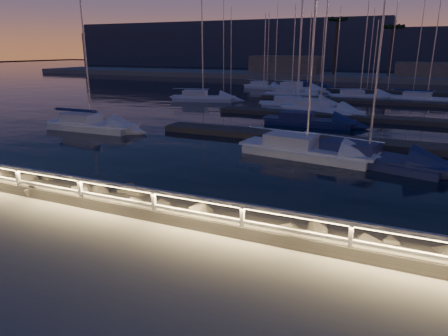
{
  "coord_description": "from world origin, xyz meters",
  "views": [
    {
      "loc": [
        4.79,
        -9.86,
        5.26
      ],
      "look_at": [
        -1.34,
        4.0,
        0.73
      ],
      "focal_mm": 32.0,
      "sensor_mm": 36.0,
      "label": 1
    }
  ],
  "objects_px": {
    "sailboat_e": "(201,97)",
    "sailboat_j": "(290,94)",
    "sailboat_a": "(90,124)",
    "sailboat_k": "(358,96)",
    "sailboat_m": "(263,86)",
    "guard_rail": "(209,207)",
    "sailboat_l": "(425,98)",
    "sailboat_i": "(296,88)",
    "sailboat_c": "(306,120)",
    "sailboat_b": "(303,149)",
    "sailboat_d": "(364,155)",
    "sailboat_g": "(295,104)",
    "sailboat_f": "(318,109)",
    "sailboat_n": "(309,86)"
  },
  "relations": [
    {
      "from": "sailboat_b",
      "to": "sailboat_e",
      "type": "height_order",
      "value": "sailboat_b"
    },
    {
      "from": "sailboat_e",
      "to": "sailboat_m",
      "type": "xyz_separation_m",
      "value": [
        1.68,
        17.36,
        -0.04
      ]
    },
    {
      "from": "sailboat_j",
      "to": "sailboat_c",
      "type": "bearing_deg",
      "value": -78.08
    },
    {
      "from": "sailboat_f",
      "to": "sailboat_j",
      "type": "distance_m",
      "value": 13.83
    },
    {
      "from": "sailboat_c",
      "to": "sailboat_l",
      "type": "height_order",
      "value": "sailboat_l"
    },
    {
      "from": "sailboat_c",
      "to": "sailboat_g",
      "type": "xyz_separation_m",
      "value": [
        -3.23,
        9.41,
        0.02
      ]
    },
    {
      "from": "sailboat_i",
      "to": "sailboat_a",
      "type": "bearing_deg",
      "value": -91.27
    },
    {
      "from": "sailboat_c",
      "to": "sailboat_e",
      "type": "height_order",
      "value": "sailboat_e"
    },
    {
      "from": "sailboat_c",
      "to": "sailboat_l",
      "type": "xyz_separation_m",
      "value": [
        9.22,
        20.05,
        0.01
      ]
    },
    {
      "from": "sailboat_d",
      "to": "sailboat_n",
      "type": "relative_size",
      "value": 1.19
    },
    {
      "from": "sailboat_e",
      "to": "sailboat_j",
      "type": "height_order",
      "value": "sailboat_e"
    },
    {
      "from": "sailboat_c",
      "to": "sailboat_m",
      "type": "xyz_separation_m",
      "value": [
        -12.88,
        27.58,
        0.01
      ]
    },
    {
      "from": "sailboat_a",
      "to": "sailboat_b",
      "type": "distance_m",
      "value": 16.51
    },
    {
      "from": "sailboat_a",
      "to": "sailboat_e",
      "type": "bearing_deg",
      "value": 89.03
    },
    {
      "from": "sailboat_k",
      "to": "sailboat_f",
      "type": "bearing_deg",
      "value": -116.97
    },
    {
      "from": "sailboat_e",
      "to": "sailboat_k",
      "type": "height_order",
      "value": "sailboat_e"
    },
    {
      "from": "sailboat_c",
      "to": "sailboat_l",
      "type": "distance_m",
      "value": 22.07
    },
    {
      "from": "sailboat_l",
      "to": "sailboat_n",
      "type": "bearing_deg",
      "value": 155.42
    },
    {
      "from": "sailboat_l",
      "to": "guard_rail",
      "type": "bearing_deg",
      "value": -90.89
    },
    {
      "from": "guard_rail",
      "to": "sailboat_l",
      "type": "relative_size",
      "value": 3.21
    },
    {
      "from": "sailboat_d",
      "to": "sailboat_m",
      "type": "bearing_deg",
      "value": 130.94
    },
    {
      "from": "sailboat_c",
      "to": "sailboat_l",
      "type": "bearing_deg",
      "value": 63.91
    },
    {
      "from": "sailboat_a",
      "to": "sailboat_e",
      "type": "xyz_separation_m",
      "value": [
        -0.11,
        18.71,
        0.0
      ]
    },
    {
      "from": "sailboat_l",
      "to": "sailboat_n",
      "type": "relative_size",
      "value": 1.22
    },
    {
      "from": "sailboat_l",
      "to": "sailboat_f",
      "type": "bearing_deg",
      "value": -115.54
    },
    {
      "from": "sailboat_f",
      "to": "sailboat_j",
      "type": "relative_size",
      "value": 1.24
    },
    {
      "from": "guard_rail",
      "to": "sailboat_m",
      "type": "xyz_separation_m",
      "value": [
        -14.81,
        49.27,
        -0.96
      ]
    },
    {
      "from": "sailboat_n",
      "to": "sailboat_e",
      "type": "bearing_deg",
      "value": -96.63
    },
    {
      "from": "sailboat_c",
      "to": "sailboat_e",
      "type": "distance_m",
      "value": 17.79
    },
    {
      "from": "sailboat_d",
      "to": "sailboat_i",
      "type": "distance_m",
      "value": 37.32
    },
    {
      "from": "sailboat_d",
      "to": "sailboat_n",
      "type": "distance_m",
      "value": 41.73
    },
    {
      "from": "sailboat_l",
      "to": "sailboat_e",
      "type": "bearing_deg",
      "value": -148.54
    },
    {
      "from": "sailboat_b",
      "to": "sailboat_m",
      "type": "relative_size",
      "value": 1.18
    },
    {
      "from": "sailboat_e",
      "to": "sailboat_j",
      "type": "relative_size",
      "value": 1.15
    },
    {
      "from": "guard_rail",
      "to": "sailboat_c",
      "type": "xyz_separation_m",
      "value": [
        -1.93,
        21.69,
        -0.98
      ]
    },
    {
      "from": "sailboat_e",
      "to": "sailboat_n",
      "type": "relative_size",
      "value": 1.13
    },
    {
      "from": "sailboat_b",
      "to": "sailboat_d",
      "type": "xyz_separation_m",
      "value": [
        3.31,
        0.03,
        -0.03
      ]
    },
    {
      "from": "sailboat_e",
      "to": "sailboat_l",
      "type": "bearing_deg",
      "value": 7.33
    },
    {
      "from": "sailboat_b",
      "to": "guard_rail",
      "type": "bearing_deg",
      "value": -82.42
    },
    {
      "from": "sailboat_a",
      "to": "sailboat_g",
      "type": "bearing_deg",
      "value": 56.6
    },
    {
      "from": "sailboat_g",
      "to": "sailboat_m",
      "type": "bearing_deg",
      "value": 103.2
    },
    {
      "from": "sailboat_j",
      "to": "sailboat_i",
      "type": "bearing_deg",
      "value": 91.05
    },
    {
      "from": "sailboat_d",
      "to": "sailboat_l",
      "type": "xyz_separation_m",
      "value": [
        3.9,
        29.68,
        0.01
      ]
    },
    {
      "from": "sailboat_b",
      "to": "sailboat_g",
      "type": "relative_size",
      "value": 0.98
    },
    {
      "from": "guard_rail",
      "to": "sailboat_m",
      "type": "relative_size",
      "value": 4.01
    },
    {
      "from": "sailboat_e",
      "to": "sailboat_i",
      "type": "relative_size",
      "value": 0.97
    },
    {
      "from": "sailboat_i",
      "to": "sailboat_n",
      "type": "distance_m",
      "value": 4.93
    },
    {
      "from": "sailboat_k",
      "to": "sailboat_l",
      "type": "xyz_separation_m",
      "value": [
        7.3,
        0.1,
        0.01
      ]
    },
    {
      "from": "sailboat_m",
      "to": "sailboat_g",
      "type": "bearing_deg",
      "value": -46.86
    },
    {
      "from": "sailboat_a",
      "to": "sailboat_k",
      "type": "distance_m",
      "value": 32.81
    }
  ]
}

